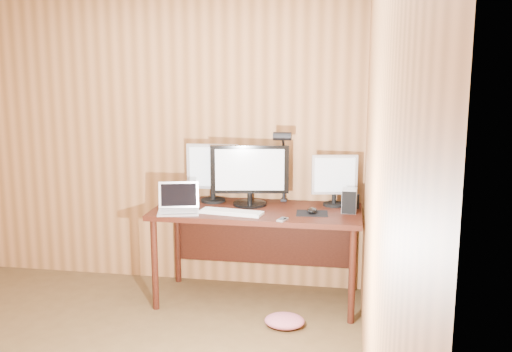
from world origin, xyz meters
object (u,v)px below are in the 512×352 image
(laptop, at_px, (179,205))
(desk, at_px, (259,222))
(monitor_left, at_px, (213,171))
(monitor_right, at_px, (334,179))
(monitor_center, at_px, (250,174))
(hard_drive, at_px, (349,200))
(phone, at_px, (283,220))
(keyboard, at_px, (231,212))
(mouse, at_px, (312,210))
(speaker, at_px, (356,201))
(desk_lamp, at_px, (283,156))

(laptop, bearing_deg, desk, 8.90)
(monitor_left, distance_m, monitor_right, 0.98)
(monitor_center, relative_size, laptop, 1.73)
(monitor_center, xyz_separation_m, monitor_left, (-0.32, 0.07, 0.01))
(desk, bearing_deg, hard_drive, -3.04)
(laptop, relative_size, phone, 3.13)
(monitor_left, bearing_deg, keyboard, -58.86)
(desk, bearing_deg, mouse, -18.20)
(desk, xyz_separation_m, monitor_right, (0.58, 0.14, 0.34))
(desk, bearing_deg, keyboard, -124.71)
(monitor_right, height_order, laptop, monitor_right)
(monitor_right, bearing_deg, laptop, -172.72)
(keyboard, bearing_deg, monitor_left, 130.99)
(monitor_left, relative_size, monitor_right, 1.16)
(monitor_left, relative_size, speaker, 4.19)
(keyboard, bearing_deg, speaker, 27.07)
(mouse, bearing_deg, hard_drive, 26.62)
(monitor_right, bearing_deg, monitor_left, 170.02)
(desk, height_order, keyboard, keyboard)
(mouse, bearing_deg, keyboard, -164.65)
(phone, bearing_deg, mouse, 67.63)
(monitor_left, distance_m, mouse, 0.90)
(mouse, xyz_separation_m, phone, (-0.19, -0.23, -0.02))
(phone, bearing_deg, desk_lamp, 114.54)
(phone, bearing_deg, hard_drive, 53.30)
(desk, distance_m, laptop, 0.65)
(monitor_center, relative_size, phone, 5.42)
(desk, relative_size, hard_drive, 9.14)
(desk, xyz_separation_m, desk_lamp, (0.17, 0.16, 0.51))
(speaker, bearing_deg, mouse, -146.89)
(desk, relative_size, phone, 14.14)
(monitor_left, height_order, hard_drive, monitor_left)
(desk, distance_m, speaker, 0.78)
(laptop, distance_m, speaker, 1.37)
(hard_drive, xyz_separation_m, desk_lamp, (-0.53, 0.20, 0.30))
(desk_lamp, bearing_deg, phone, -64.39)
(mouse, bearing_deg, laptop, -167.99)
(monitor_center, height_order, hard_drive, monitor_center)
(phone, height_order, speaker, speaker)
(monitor_center, xyz_separation_m, speaker, (0.84, 0.02, -0.19))
(mouse, bearing_deg, monitor_center, 165.48)
(desk, xyz_separation_m, mouse, (0.43, -0.14, 0.15))
(desk, xyz_separation_m, hard_drive, (0.70, -0.04, 0.21))
(desk, xyz_separation_m, speaker, (0.76, 0.07, 0.18))
(mouse, distance_m, desk_lamp, 0.54)
(keyboard, xyz_separation_m, hard_drive, (0.87, 0.20, 0.08))
(mouse, bearing_deg, phone, -124.26)
(desk, bearing_deg, monitor_center, 149.12)
(monitor_right, xyz_separation_m, phone, (-0.35, -0.51, -0.21))
(mouse, relative_size, hard_drive, 0.66)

